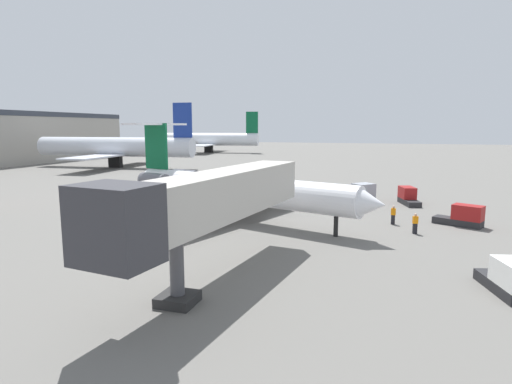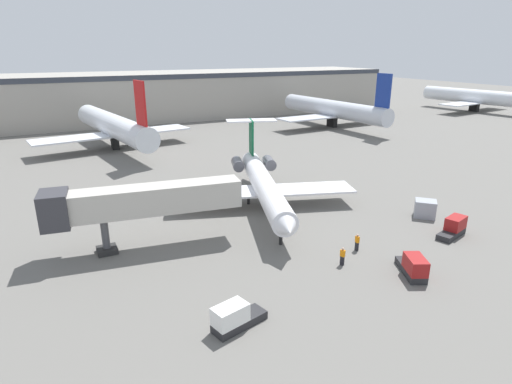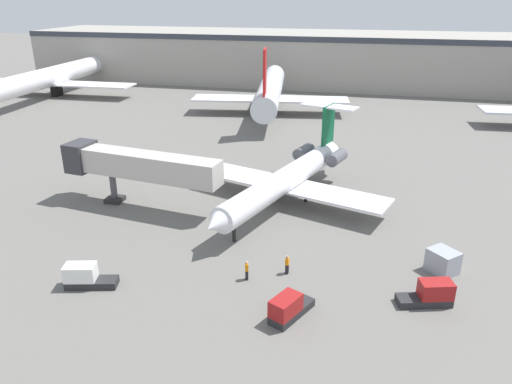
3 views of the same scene
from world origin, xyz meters
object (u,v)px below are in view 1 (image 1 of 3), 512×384
baggage_tug_trailing (408,197)px  parked_airliner_east_mid (116,147)px  parked_airliner_east_end (209,140)px  ground_crew_loader (393,215)px  regional_jet (230,188)px  baggage_tug_spare (510,279)px  jet_bridge (206,200)px  cargo_container_uld (363,192)px  baggage_tug_lead (463,217)px  ground_crew_marshaller (415,223)px

baggage_tug_trailing → parked_airliner_east_mid: 64.19m
baggage_tug_trailing → parked_airliner_east_end: parked_airliner_east_end is taller
ground_crew_loader → parked_airliner_east_mid: size_ratio=0.05×
regional_jet → baggage_tug_trailing: (13.54, -16.35, -2.17)m
regional_jet → parked_airliner_east_mid: parked_airliner_east_mid is taller
parked_airliner_east_end → regional_jet: bearing=-155.6°
ground_crew_loader → baggage_tug_spare: (-15.18, -5.54, -0.02)m
ground_crew_loader → jet_bridge: bearing=151.9°
regional_jet → cargo_container_uld: bearing=-37.3°
jet_bridge → baggage_tug_lead: 25.44m
ground_crew_loader → cargo_container_uld: bearing=14.6°
baggage_tug_spare → parked_airliner_east_mid: (54.02, 61.62, 3.49)m
ground_crew_loader → baggage_tug_lead: size_ratio=0.40×
baggage_tug_lead → parked_airliner_east_mid: parked_airliner_east_mid is taller
regional_jet → parked_airliner_east_mid: size_ratio=0.76×
ground_crew_marshaller → parked_airliner_east_end: 114.75m
parked_airliner_east_mid → parked_airliner_east_end: size_ratio=1.03×
baggage_tug_spare → parked_airliner_east_end: parked_airliner_east_end is taller
regional_jet → ground_crew_loader: regional_jet is taller
ground_crew_loader → parked_airliner_east_end: size_ratio=0.05×
jet_bridge → ground_crew_marshaller: jet_bridge is taller
ground_crew_loader → parked_airliner_east_mid: 68.30m
ground_crew_loader → baggage_tug_lead: (1.13, -5.87, -0.02)m
ground_crew_marshaller → baggage_tug_spare: bearing=-162.3°
parked_airliner_east_mid → parked_airliner_east_end: bearing=2.6°
jet_bridge → ground_crew_marshaller: 19.67m
baggage_tug_trailing → baggage_tug_spare: same height
jet_bridge → baggage_tug_trailing: (29.60, -11.60, -3.89)m
baggage_tug_trailing → baggage_tug_spare: (-26.32, -3.82, 0.00)m
jet_bridge → cargo_container_uld: 31.90m
regional_jet → ground_crew_marshaller: size_ratio=16.03×
jet_bridge → parked_airliner_east_end: bearing=23.3°
ground_crew_marshaller → ground_crew_loader: 3.45m
ground_crew_marshaller → ground_crew_loader: same height
jet_bridge → ground_crew_marshaller: (15.45, -11.55, -3.87)m
jet_bridge → parked_airliner_east_end: parked_airliner_east_end is taller
baggage_tug_trailing → baggage_tug_spare: size_ratio=1.00×
regional_jet → baggage_tug_lead: 20.92m
baggage_tug_spare → baggage_tug_lead: bearing=-1.2°
regional_jet → ground_crew_loader: (2.40, -14.63, -2.15)m
baggage_tug_lead → parked_airliner_east_end: parked_airliner_east_end is taller
baggage_tug_spare → parked_airliner_east_end: bearing=30.3°
cargo_container_uld → parked_airliner_east_mid: size_ratio=0.08×
baggage_tug_lead → jet_bridge: bearing=141.2°
regional_jet → baggage_tug_lead: (3.53, -20.50, -2.17)m
parked_airliner_east_mid → parked_airliner_east_end: parked_airliner_east_end is taller
baggage_tug_lead → baggage_tug_spare: (-16.31, 0.33, 0.00)m
ground_crew_loader → baggage_tug_trailing: 11.26m
baggage_tug_trailing → cargo_container_uld: size_ratio=1.44×
baggage_tug_lead → cargo_container_uld: (11.39, 9.13, 0.14)m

